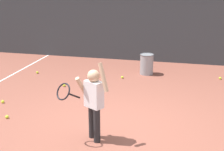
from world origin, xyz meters
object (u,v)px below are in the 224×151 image
object	(u,v)px
tennis_ball_8	(7,117)
tennis_ball_4	(220,78)
tennis_ball_6	(3,102)
ball_hopper	(147,64)
tennis_player	(93,99)
tennis_ball_3	(64,85)
tennis_ball_5	(37,72)
tennis_ball_2	(122,77)

from	to	relation	value
tennis_ball_8	tennis_ball_4	bearing A→B (deg)	40.78
tennis_ball_6	tennis_ball_8	xyz separation A→B (m)	(0.51, -0.68, 0.00)
ball_hopper	tennis_ball_6	world-z (taller)	ball_hopper
ball_hopper	tennis_ball_8	bearing A→B (deg)	-121.26
ball_hopper	tennis_ball_4	world-z (taller)	ball_hopper
ball_hopper	tennis_ball_6	bearing A→B (deg)	-132.82
tennis_ball_6	tennis_player	bearing A→B (deg)	-24.93
tennis_player	tennis_ball_8	xyz separation A→B (m)	(-1.85, 0.41, -0.69)
tennis_ball_3	tennis_ball_5	distance (m)	1.44
ball_hopper	tennis_ball_8	world-z (taller)	ball_hopper
tennis_ball_4	tennis_ball_8	xyz separation A→B (m)	(-4.11, -3.55, 0.00)
tennis_ball_5	tennis_ball_3	bearing A→B (deg)	-37.58
tennis_ball_4	tennis_ball_5	world-z (taller)	same
tennis_ball_6	ball_hopper	bearing A→B (deg)	47.18
tennis_ball_2	tennis_ball_8	world-z (taller)	same
tennis_ball_5	tennis_ball_8	xyz separation A→B (m)	(0.78, -2.89, 0.00)
tennis_ball_3	tennis_ball_2	bearing A→B (deg)	38.92
tennis_ball_3	tennis_player	bearing A→B (deg)	-58.50
tennis_ball_2	tennis_player	bearing A→B (deg)	-85.93
tennis_ball_2	tennis_ball_5	size ratio (longest dim) A/B	1.00
tennis_player	tennis_ball_2	world-z (taller)	tennis_player
tennis_ball_2	tennis_ball_3	world-z (taller)	same
tennis_ball_4	tennis_ball_8	distance (m)	5.43
ball_hopper	tennis_ball_6	xyz separation A→B (m)	(-2.67, -2.88, -0.26)
tennis_ball_3	tennis_ball_6	bearing A→B (deg)	-123.27
ball_hopper	tennis_ball_2	distance (m)	0.83
ball_hopper	tennis_ball_4	bearing A→B (deg)	-0.61
tennis_player	tennis_ball_6	world-z (taller)	tennis_player
tennis_ball_2	tennis_ball_3	xyz separation A→B (m)	(-1.24, -1.00, 0.00)
ball_hopper	tennis_ball_8	xyz separation A→B (m)	(-2.17, -3.57, -0.26)
tennis_ball_3	tennis_ball_6	world-z (taller)	same
ball_hopper	tennis_ball_2	size ratio (longest dim) A/B	8.52
tennis_ball_3	tennis_ball_6	distance (m)	1.59
tennis_ball_4	tennis_ball_3	bearing A→B (deg)	-157.72
tennis_ball_2	tennis_ball_5	bearing A→B (deg)	-177.08
tennis_ball_2	tennis_ball_6	xyz separation A→B (m)	(-2.11, -2.33, 0.00)
tennis_ball_3	tennis_ball_8	xyz separation A→B (m)	(-0.36, -2.01, 0.00)
tennis_ball_3	tennis_ball_5	world-z (taller)	same
tennis_player	tennis_ball_5	world-z (taller)	tennis_player
tennis_player	tennis_ball_6	bearing A→B (deg)	-175.73
tennis_ball_8	tennis_ball_5	bearing A→B (deg)	105.08
tennis_ball_2	tennis_ball_6	bearing A→B (deg)	-132.20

